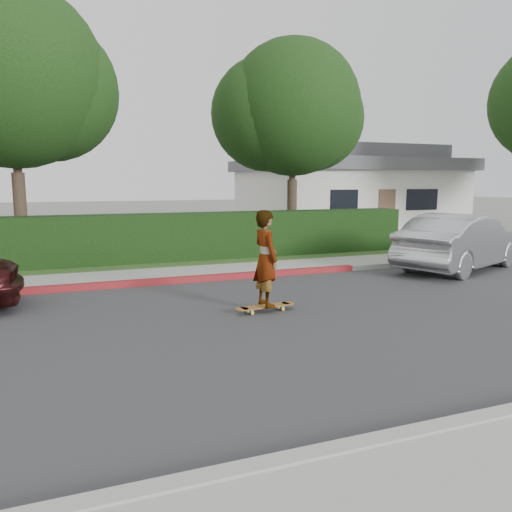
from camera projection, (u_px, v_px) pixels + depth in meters
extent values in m
plane|color=slate|center=(419.00, 309.00, 9.64)|extent=(120.00, 120.00, 0.00)
cube|color=#2D2D30|center=(419.00, 308.00, 9.64)|extent=(60.00, 8.00, 0.01)
cube|color=#9E9E99|center=(318.00, 270.00, 13.41)|extent=(60.00, 0.20, 0.15)
cube|color=maroon|center=(128.00, 284.00, 11.63)|extent=(12.00, 0.21, 0.15)
cube|color=gray|center=(303.00, 266.00, 14.25)|extent=(60.00, 1.60, 0.12)
cube|color=#2D4C1E|center=(281.00, 258.00, 15.73)|extent=(60.00, 1.60, 0.10)
cube|color=black|center=(182.00, 238.00, 15.11)|extent=(15.00, 1.00, 1.50)
cylinder|color=#33261C|center=(21.00, 219.00, 14.62)|extent=(0.36, 0.36, 2.70)
cylinder|color=#33261C|center=(16.00, 149.00, 14.32)|extent=(0.24, 0.24, 2.25)
sphere|color=black|center=(11.00, 75.00, 14.02)|extent=(5.20, 5.20, 5.20)
sphere|color=black|center=(47.00, 90.00, 14.66)|extent=(4.16, 4.16, 4.16)
cylinder|color=#33261C|center=(292.00, 214.00, 18.30)|extent=(0.36, 0.36, 2.52)
cylinder|color=#33261C|center=(292.00, 162.00, 18.02)|extent=(0.24, 0.24, 2.10)
sphere|color=black|center=(293.00, 108.00, 17.74)|extent=(4.80, 4.80, 4.80)
sphere|color=black|center=(268.00, 114.00, 17.86)|extent=(4.08, 4.08, 4.08)
sphere|color=black|center=(311.00, 119.00, 18.38)|extent=(3.84, 3.84, 3.84)
cube|color=beige|center=(345.00, 199.00, 27.04)|extent=(10.00, 8.00, 3.00)
cube|color=#4C4C51|center=(346.00, 166.00, 26.77)|extent=(10.60, 8.60, 0.60)
cube|color=#4C4C51|center=(347.00, 154.00, 26.69)|extent=(8.40, 6.40, 0.80)
cube|color=black|center=(344.00, 201.00, 22.42)|extent=(1.40, 0.06, 1.00)
cube|color=black|center=(422.00, 200.00, 23.95)|extent=(1.80, 0.06, 1.00)
cube|color=brown|center=(387.00, 212.00, 23.32)|extent=(0.90, 0.06, 2.10)
cylinder|color=gold|center=(252.00, 313.00, 9.17)|extent=(0.07, 0.04, 0.06)
cylinder|color=gold|center=(248.00, 311.00, 9.33)|extent=(0.07, 0.04, 0.06)
cylinder|color=gold|center=(283.00, 309.00, 9.45)|extent=(0.07, 0.04, 0.06)
cylinder|color=gold|center=(278.00, 307.00, 9.62)|extent=(0.07, 0.04, 0.06)
cube|color=silver|center=(250.00, 309.00, 9.24)|extent=(0.07, 0.20, 0.03)
cube|color=silver|center=(281.00, 306.00, 9.53)|extent=(0.07, 0.20, 0.03)
cube|color=brown|center=(266.00, 306.00, 9.38)|extent=(0.99, 0.33, 0.02)
cylinder|color=brown|center=(242.00, 309.00, 9.16)|extent=(0.26, 0.26, 0.02)
cylinder|color=brown|center=(288.00, 303.00, 9.60)|extent=(0.26, 0.26, 0.02)
imported|color=white|center=(266.00, 258.00, 9.25)|extent=(0.49, 0.69, 1.80)
imported|color=#B2B5B9|center=(462.00, 242.00, 13.84)|extent=(5.03, 3.30, 1.57)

